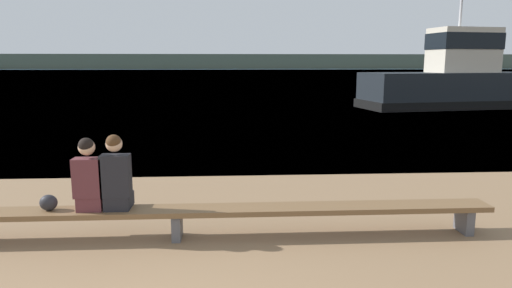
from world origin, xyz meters
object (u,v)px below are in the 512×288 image
Objects in this scene: bench_main at (177,213)px; tugboat_red at (455,83)px; person_left at (89,178)px; person_right at (116,177)px; shopping_bag at (49,203)px.

bench_main is 0.85× the size of tugboat_red.
tugboat_red is at bearing 52.06° from person_left.
person_right is (-0.79, 0.01, 0.53)m from bench_main.
tugboat_red is (14.61, 18.01, 0.79)m from shopping_bag.
bench_main is at bearing -0.69° from shopping_bag.
person_right reaches higher than bench_main.
shopping_bag is 23.20m from tugboat_red.
tugboat_red is at bearing 50.94° from shopping_bag.
shopping_bag is at bearing 179.31° from bench_main.
person_left is at bearing -1.24° from shopping_bag.
person_right is at bearing -0.82° from shopping_bag.
shopping_bag is (-0.92, 0.01, -0.35)m from person_right.
person_left is at bearing 132.95° from tugboat_red.
tugboat_red reaches higher than shopping_bag.
person_right is 0.10× the size of tugboat_red.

